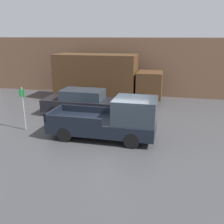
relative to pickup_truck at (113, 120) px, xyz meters
The scene contains 6 objects.
ground_plane 1.03m from the pickup_truck, ahead, with size 60.00×60.00×0.00m, color #3D3D3F.
building_wall 9.84m from the pickup_truck, 87.85° to the left, with size 28.00×0.15×4.76m.
pickup_truck is the anchor object (origin of this frame).
car 4.37m from the pickup_truck, 130.77° to the left, with size 4.78×1.88×1.66m.
delivery_truck 7.82m from the pickup_truck, 108.53° to the left, with size 8.21×2.51×3.56m.
parking_sign 4.91m from the pickup_truck, behind, with size 0.30×0.07×2.35m.
Camera 1 is at (2.21, -11.19, 4.89)m, focal length 40.00 mm.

